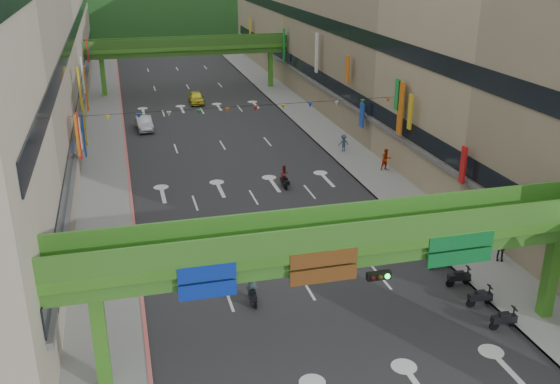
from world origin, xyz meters
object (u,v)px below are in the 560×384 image
at_px(overpass_near, 373,255).
at_px(car_silver, 144,123).
at_px(scooter_rider_near, 252,287).
at_px(car_yellow, 196,98).
at_px(scooter_rider_mid, 285,176).
at_px(pedestrian_red, 386,161).

height_order(overpass_near, car_silver, overpass_near).
distance_m(overpass_near, car_silver, 43.08).
bearing_deg(overpass_near, scooter_rider_near, 126.39).
bearing_deg(car_yellow, car_silver, -120.39).
bearing_deg(scooter_rider_mid, pedestrian_red, 8.76).
distance_m(overpass_near, scooter_rider_mid, 22.59).
bearing_deg(scooter_rider_mid, scooter_rider_near, -110.83).
distance_m(scooter_rider_near, car_silver, 36.51).
xyz_separation_m(overpass_near, pedestrian_red, (11.27, 23.54, -4.26)).
height_order(overpass_near, car_yellow, overpass_near).
distance_m(car_silver, car_yellow, 12.53).
relative_size(scooter_rider_near, car_yellow, 0.49).
bearing_deg(overpass_near, car_silver, 100.67).
relative_size(overpass_near, scooter_rider_mid, 14.83).
bearing_deg(overpass_near, scooter_rider_mid, 84.98).
xyz_separation_m(scooter_rider_mid, car_yellow, (-3.00, 30.48, -0.24)).
bearing_deg(scooter_rider_near, pedestrian_red, 48.81).
height_order(overpass_near, pedestrian_red, overpass_near).
bearing_deg(scooter_rider_mid, car_silver, 116.27).
bearing_deg(overpass_near, car_yellow, 91.15).
distance_m(scooter_rider_near, car_yellow, 46.90).
height_order(scooter_rider_mid, car_silver, scooter_rider_mid).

